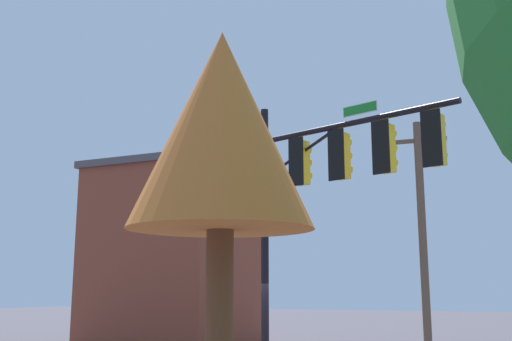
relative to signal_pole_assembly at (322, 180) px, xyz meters
The scene contains 4 objects.
signal_pole_assembly is the anchor object (origin of this frame).
utility_pole 5.75m from the signal_pole_assembly, 75.48° to the left, with size 1.80×0.26×7.64m.
tree_near 6.59m from the signal_pole_assembly, 84.23° to the right, with size 2.61×2.61×6.05m.
brick_building 13.83m from the signal_pole_assembly, 136.19° to the left, with size 6.30×6.87×7.76m.
Camera 1 is at (6.37, -14.54, 2.33)m, focal length 43.04 mm.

